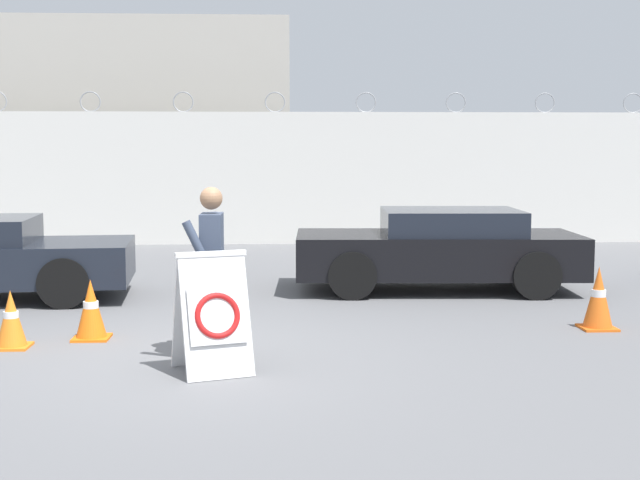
% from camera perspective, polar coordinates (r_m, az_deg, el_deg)
% --- Properties ---
extents(ground_plane, '(90.00, 90.00, 0.00)m').
position_cam_1_polar(ground_plane, '(9.57, -8.93, -7.44)').
color(ground_plane, slate).
extents(perimeter_wall, '(36.00, 0.30, 3.46)m').
position_cam_1_polar(perimeter_wall, '(20.44, -5.78, 3.97)').
color(perimeter_wall, silver).
rests_on(perimeter_wall, ground_plane).
extents(building_block, '(9.89, 6.61, 5.38)m').
position_cam_1_polar(building_block, '(25.60, -13.30, 6.89)').
color(building_block, '#B2ADA3').
rests_on(building_block, ground_plane).
extents(barricade_sign, '(0.86, 0.90, 1.20)m').
position_cam_1_polar(barricade_sign, '(8.78, -6.87, -4.64)').
color(barricade_sign, white).
rests_on(barricade_sign, ground_plane).
extents(security_guard, '(0.40, 0.64, 1.80)m').
position_cam_1_polar(security_guard, '(9.26, -6.95, -1.49)').
color(security_guard, '#514C42').
rests_on(security_guard, ground_plane).
extents(traffic_cone_near, '(0.41, 0.41, 0.70)m').
position_cam_1_polar(traffic_cone_near, '(10.60, -14.45, -4.34)').
color(traffic_cone_near, orange).
rests_on(traffic_cone_near, ground_plane).
extents(traffic_cone_mid, '(0.42, 0.42, 0.77)m').
position_cam_1_polar(traffic_cone_mid, '(11.35, 17.39, -3.57)').
color(traffic_cone_mid, orange).
rests_on(traffic_cone_mid, ground_plane).
extents(traffic_cone_far, '(0.39, 0.39, 0.64)m').
position_cam_1_polar(traffic_cone_far, '(10.40, -19.16, -4.83)').
color(traffic_cone_far, orange).
rests_on(traffic_cone_far, ground_plane).
extents(parked_car_rear_sedan, '(4.40, 2.10, 1.25)m').
position_cam_1_polar(parked_car_rear_sedan, '(13.86, 7.65, -0.55)').
color(parked_car_rear_sedan, black).
rests_on(parked_car_rear_sedan, ground_plane).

